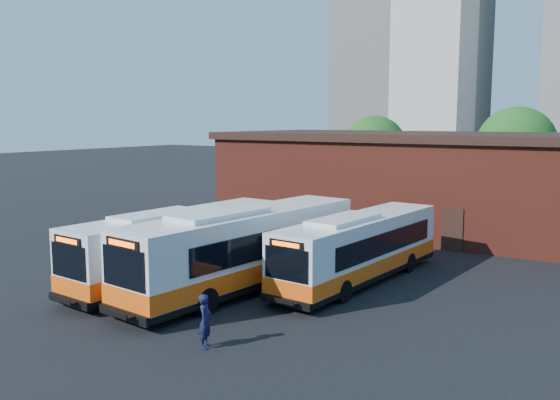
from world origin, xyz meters
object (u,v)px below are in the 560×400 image
Objects in this scene: bus_west at (182,248)px; bus_midwest at (245,252)px; transit_worker at (205,321)px; bus_mideast at (359,251)px.

bus_midwest is (3.25, 0.47, 0.13)m from bus_west.
bus_midwest reaches higher than transit_worker.
bus_midwest is 1.15× the size of bus_mideast.
bus_mideast is 9.87m from transit_worker.
transit_worker is (6.24, -5.64, -0.61)m from bus_west.
bus_midwest is 7.53× the size of transit_worker.
bus_west is at bearing -166.52° from bus_midwest.
transit_worker is (-0.62, -9.84, -0.54)m from bus_mideast.
bus_mideast is 6.57× the size of transit_worker.
bus_west is 0.92× the size of bus_midwest.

